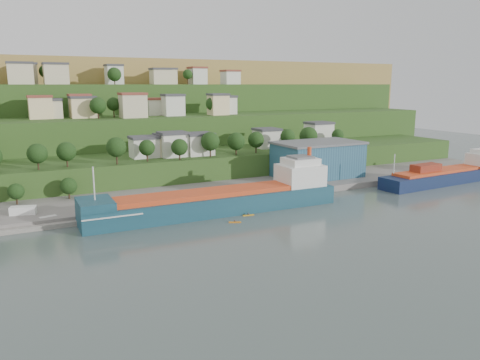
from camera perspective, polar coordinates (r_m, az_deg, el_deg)
ground at (r=122.64m, az=-1.45°, el=-5.03°), size 500.00×500.00×0.00m
quay at (r=155.49m, az=0.83°, el=-1.45°), size 220.00×26.00×4.00m
hillside at (r=281.74m, az=-16.24°, el=4.00°), size 360.00×210.56×96.00m
cargo_ship_near at (r=130.85m, az=-2.09°, el=-2.62°), size 72.69×12.06×18.66m
cargo_ship_far at (r=185.50m, az=24.02°, el=0.44°), size 56.82×12.76×15.31m
warehouse at (r=172.25m, az=9.44°, el=2.54°), size 31.34×19.56×12.80m
caravan at (r=133.76m, az=-24.93°, el=-3.54°), size 6.69×4.12×2.91m
dinghy at (r=129.36m, az=-22.36°, el=-4.29°), size 4.44×2.50×0.84m
kayak_orange at (r=121.33m, az=-0.62°, el=-5.10°), size 3.14×1.79×0.80m
kayak_yellow at (r=127.64m, az=1.03°, el=-4.25°), size 3.23×0.95×0.80m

